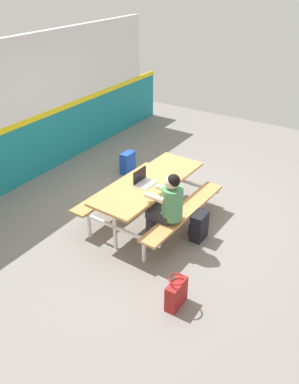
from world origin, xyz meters
name	(u,v)px	position (x,y,z in m)	size (l,w,h in m)	color
ground_plane	(162,211)	(0.00, 0.00, -0.01)	(10.00, 10.00, 0.02)	gray
accent_backdrop	(37,111)	(0.00, 2.74, 1.25)	(8.00, 0.14, 2.60)	teal
picnic_table_main	(150,190)	(-0.38, 0.00, 0.58)	(2.12, 1.63, 0.74)	tan
student_nearer	(167,204)	(-0.76, -0.54, 0.71)	(0.37, 0.53, 1.21)	#2D2D38
laptop_silver	(143,181)	(-0.49, 0.04, 0.79)	(0.33, 0.23, 0.22)	silver
backpack_dark	(127,163)	(0.82, 1.28, 0.22)	(0.30, 0.22, 0.44)	#1E47B2
tote_bag_bright	(176,293)	(-1.74, -1.25, 0.19)	(0.34, 0.21, 0.43)	maroon
satchel_spare	(199,226)	(-0.36, -0.87, 0.22)	(0.30, 0.22, 0.44)	black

